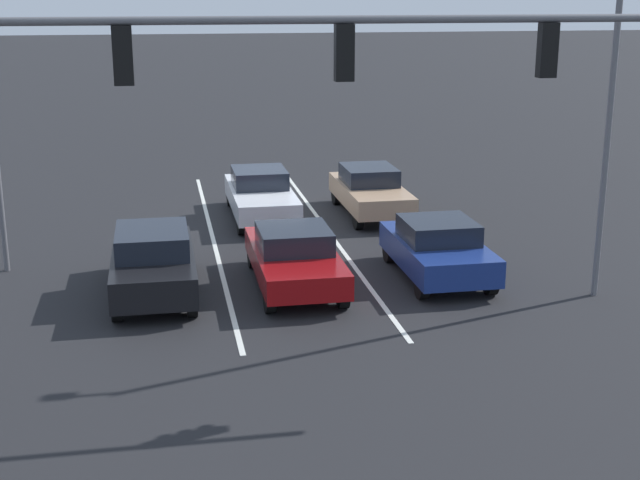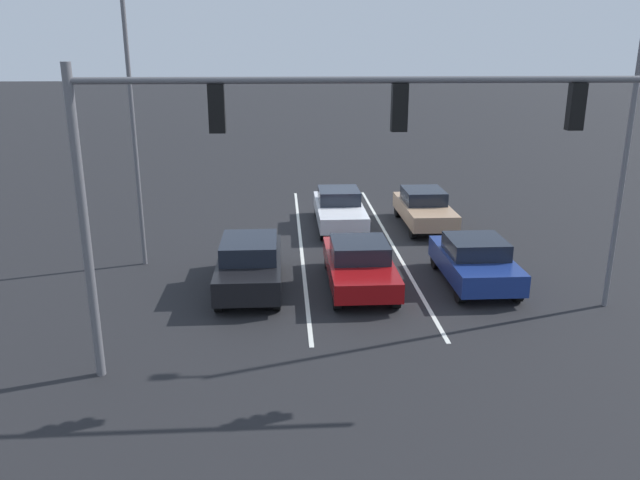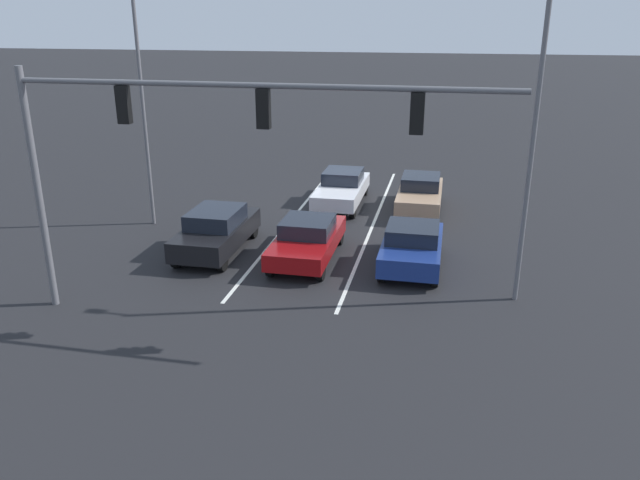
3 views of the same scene
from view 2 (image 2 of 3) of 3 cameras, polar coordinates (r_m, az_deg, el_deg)
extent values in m
plane|color=black|center=(25.54, 1.85, 1.34)|extent=(240.00, 240.00, 0.00)
cube|color=silver|center=(23.47, 6.49, -0.18)|extent=(0.12, 16.82, 0.01)
cube|color=silver|center=(23.13, -1.77, -0.34)|extent=(0.12, 16.82, 0.01)
cube|color=black|center=(18.79, -6.42, -2.51)|extent=(1.85, 4.47, 0.70)
cube|color=black|center=(18.59, -6.49, -0.72)|extent=(1.63, 2.13, 0.54)
cube|color=red|center=(20.79, -4.38, 0.00)|extent=(0.24, 0.06, 0.12)
cube|color=red|center=(20.86, -7.94, -0.07)|extent=(0.24, 0.06, 0.12)
cylinder|color=black|center=(17.33, -4.00, -5.41)|extent=(0.22, 0.63, 0.63)
cylinder|color=black|center=(17.42, -9.27, -5.48)|extent=(0.22, 0.63, 0.63)
cylinder|color=black|center=(20.45, -3.95, -1.83)|extent=(0.22, 0.63, 0.63)
cylinder|color=black|center=(20.53, -8.39, -1.90)|extent=(0.22, 0.63, 0.63)
cube|color=maroon|center=(18.87, 3.62, -2.47)|extent=(1.89, 4.56, 0.57)
cube|color=black|center=(18.73, 3.63, -0.87)|extent=(1.66, 1.80, 0.52)
cube|color=red|center=(21.01, 4.68, -0.02)|extent=(0.24, 0.06, 0.12)
cube|color=red|center=(20.87, 1.08, -0.09)|extent=(0.24, 0.06, 0.12)
cylinder|color=black|center=(17.53, 6.92, -5.11)|extent=(0.22, 0.69, 0.69)
cylinder|color=black|center=(17.32, 1.59, -5.27)|extent=(0.22, 0.69, 0.69)
cylinder|color=black|center=(20.64, 5.28, -1.59)|extent=(0.22, 0.69, 0.69)
cylinder|color=black|center=(20.46, 0.76, -1.69)|extent=(0.22, 0.69, 0.69)
cube|color=navy|center=(19.63, 13.94, -2.15)|extent=(1.91, 4.04, 0.64)
cube|color=black|center=(19.46, 14.06, -0.56)|extent=(1.68, 1.75, 0.50)
cube|color=red|center=(21.58, 14.14, 0.03)|extent=(0.24, 0.06, 0.12)
cube|color=red|center=(21.21, 10.70, -0.04)|extent=(0.24, 0.06, 0.12)
cylinder|color=black|center=(18.72, 17.57, -4.45)|extent=(0.22, 0.63, 0.63)
cylinder|color=black|center=(18.21, 12.71, -4.67)|extent=(0.22, 0.63, 0.63)
cylinder|color=black|center=(21.29, 14.86, -1.61)|extent=(0.22, 0.63, 0.63)
cylinder|color=black|center=(20.84, 10.56, -1.72)|extent=(0.22, 0.63, 0.63)
cube|color=tan|center=(25.54, 9.51, 2.64)|extent=(1.79, 4.44, 0.60)
cube|color=black|center=(25.67, 9.44, 4.02)|extent=(1.57, 1.89, 0.53)
cube|color=red|center=(27.71, 9.81, 4.08)|extent=(0.24, 0.06, 0.12)
cube|color=red|center=(27.45, 7.26, 4.08)|extent=(0.24, 0.06, 0.12)
cylinder|color=black|center=(24.30, 12.06, 1.02)|extent=(0.22, 0.72, 0.72)
cylinder|color=black|center=(23.94, 8.53, 0.97)|extent=(0.22, 0.72, 0.72)
cylinder|color=black|center=(27.31, 10.31, 2.89)|extent=(0.22, 0.72, 0.72)
cylinder|color=black|center=(26.99, 7.15, 2.87)|extent=(0.22, 0.72, 0.72)
cube|color=silver|center=(25.20, 1.79, 2.64)|extent=(1.84, 4.79, 0.60)
cube|color=black|center=(25.40, 1.73, 4.08)|extent=(1.62, 1.84, 0.54)
cube|color=red|center=(27.51, 2.68, 4.19)|extent=(0.24, 0.06, 0.12)
cube|color=red|center=(27.40, -0.01, 4.16)|extent=(0.24, 0.06, 0.12)
cylinder|color=black|center=(23.64, 4.09, 0.87)|extent=(0.22, 0.69, 0.69)
cylinder|color=black|center=(23.49, 0.26, 0.81)|extent=(0.22, 0.69, 0.69)
cylinder|color=black|center=(27.09, 3.10, 3.00)|extent=(0.22, 0.69, 0.69)
cylinder|color=black|center=(26.96, -0.24, 2.96)|extent=(0.22, 0.69, 0.69)
cylinder|color=slate|center=(13.77, -20.70, 0.87)|extent=(0.20, 0.20, 6.70)
cylinder|color=slate|center=(12.85, 6.46, 14.35)|extent=(12.56, 0.14, 0.14)
cube|color=black|center=(14.06, 22.37, 11.20)|extent=(0.32, 0.22, 0.95)
sphere|color=red|center=(14.18, 22.22, 12.42)|extent=(0.20, 0.20, 0.20)
sphere|color=#4C420C|center=(14.20, 22.09, 11.28)|extent=(0.20, 0.20, 0.20)
sphere|color=#0A3814|center=(14.23, 21.96, 10.15)|extent=(0.20, 0.20, 0.20)
cube|color=black|center=(12.92, 7.27, 11.91)|extent=(0.32, 0.22, 0.95)
sphere|color=red|center=(13.05, 7.19, 13.22)|extent=(0.20, 0.20, 0.20)
sphere|color=#4C420C|center=(13.07, 7.14, 11.98)|extent=(0.20, 0.20, 0.20)
sphere|color=#0A3814|center=(13.10, 7.10, 10.73)|extent=(0.20, 0.20, 0.20)
cube|color=black|center=(12.76, -9.43, 11.76)|extent=(0.32, 0.22, 0.95)
sphere|color=red|center=(12.90, -9.42, 13.08)|extent=(0.20, 0.20, 0.20)
sphere|color=#4C420C|center=(12.92, -9.36, 11.82)|extent=(0.20, 0.20, 0.20)
sphere|color=#0A3814|center=(12.95, -9.30, 10.57)|extent=(0.20, 0.20, 0.20)
cylinder|color=slate|center=(20.81, -16.68, 9.77)|extent=(0.14, 0.14, 9.06)
cylinder|color=slate|center=(18.26, 26.38, 8.38)|extent=(0.14, 0.14, 9.44)
camera|label=1|loc=(2.45, -163.23, -19.13)|focal=50.00mm
camera|label=3|loc=(7.13, 103.35, 4.04)|focal=35.00mm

